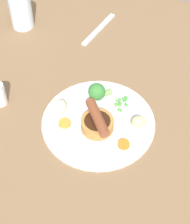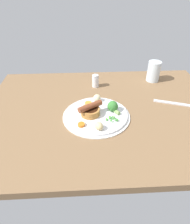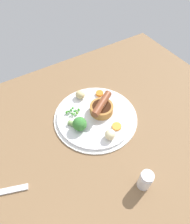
% 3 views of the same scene
% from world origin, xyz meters
% --- Properties ---
extents(dining_table, '(1.10, 0.80, 0.03)m').
position_xyz_m(dining_table, '(0.00, 0.00, 0.01)').
color(dining_table, brown).
rests_on(dining_table, ground).
extents(dinner_plate, '(0.29, 0.29, 0.01)m').
position_xyz_m(dinner_plate, '(0.04, 0.05, 0.04)').
color(dinner_plate, silver).
rests_on(dinner_plate, dining_table).
extents(sausage_pudding, '(0.11, 0.08, 0.05)m').
position_xyz_m(sausage_pudding, '(0.06, 0.05, 0.07)').
color(sausage_pudding, '#AD7538').
rests_on(sausage_pudding, dinner_plate).
extents(pea_pile, '(0.05, 0.04, 0.02)m').
position_xyz_m(pea_pile, '(-0.02, 0.10, 0.05)').
color(pea_pile, '#4B953C').
rests_on(pea_pile, dinner_plate).
extents(broccoli_floret_near, '(0.05, 0.06, 0.05)m').
position_xyz_m(broccoli_floret_near, '(-0.03, 0.03, 0.07)').
color(broccoli_floret_near, '#387A33').
rests_on(broccoli_floret_near, dinner_plate).
extents(potato_chunk_0, '(0.05, 0.05, 0.03)m').
position_xyz_m(potato_chunk_0, '(0.03, -0.05, 0.06)').
color(potato_chunk_0, beige).
rests_on(potato_chunk_0, dinner_plate).
extents(potato_chunk_2, '(0.04, 0.05, 0.03)m').
position_xyz_m(potato_chunk_2, '(0.03, 0.15, 0.06)').
color(potato_chunk_2, '#CCB77F').
rests_on(potato_chunk_2, dinner_plate).
extents(carrot_slice_0, '(0.04, 0.04, 0.01)m').
position_xyz_m(carrot_slice_0, '(0.10, 0.12, 0.05)').
color(carrot_slice_0, orange).
rests_on(carrot_slice_0, dinner_plate).
extents(carrot_slice_4, '(0.04, 0.04, 0.01)m').
position_xyz_m(carrot_slice_4, '(0.07, -0.03, 0.05)').
color(carrot_slice_4, orange).
rests_on(carrot_slice_4, dinner_plate).
extents(salt_shaker, '(0.04, 0.04, 0.07)m').
position_xyz_m(salt_shaker, '(0.03, -0.22, 0.06)').
color(salt_shaker, silver).
rests_on(salt_shaker, dining_table).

